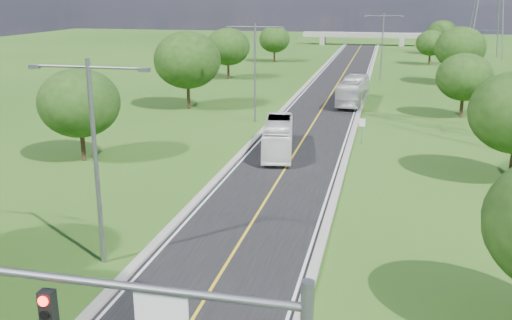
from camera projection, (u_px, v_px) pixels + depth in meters
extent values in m
plane|color=#254A14|center=(328.00, 99.00, 71.77)|extent=(260.00, 260.00, 0.00)
cube|color=black|center=(333.00, 91.00, 77.37)|extent=(8.00, 150.00, 0.06)
cube|color=gray|center=(302.00, 89.00, 78.27)|extent=(0.50, 150.00, 0.22)
cube|color=gray|center=(365.00, 92.00, 76.43)|extent=(0.50, 150.00, 0.22)
cylinder|color=slate|center=(118.00, 285.00, 12.53)|extent=(8.40, 0.20, 0.20)
cube|color=black|center=(48.00, 311.00, 13.17)|extent=(0.35, 0.28, 1.05)
cylinder|color=#FF140C|center=(43.00, 301.00, 12.92)|extent=(0.24, 0.06, 0.24)
cube|color=white|center=(161.00, 315.00, 12.48)|extent=(1.25, 0.06, 1.00)
cylinder|color=slate|center=(362.00, 131.00, 49.73)|extent=(0.08, 0.08, 2.40)
cube|color=white|center=(362.00, 122.00, 49.48)|extent=(0.55, 0.04, 0.70)
cube|color=gray|center=(323.00, 41.00, 148.46)|extent=(1.20, 3.00, 2.00)
cube|color=gray|center=(402.00, 42.00, 144.14)|extent=(1.20, 3.00, 2.00)
cube|color=gray|center=(362.00, 35.00, 145.85)|extent=(30.00, 3.00, 1.20)
cylinder|color=slate|center=(96.00, 165.00, 26.77)|extent=(0.22, 0.22, 10.00)
cylinder|color=slate|center=(60.00, 66.00, 25.78)|extent=(2.80, 0.12, 0.12)
cylinder|color=slate|center=(117.00, 68.00, 25.18)|extent=(2.80, 0.12, 0.12)
cube|color=slate|center=(34.00, 67.00, 26.08)|extent=(0.50, 0.25, 0.18)
cube|color=slate|center=(144.00, 70.00, 24.91)|extent=(0.50, 0.25, 0.18)
cylinder|color=slate|center=(255.00, 73.00, 57.63)|extent=(0.22, 0.22, 10.00)
cylinder|color=slate|center=(241.00, 27.00, 56.65)|extent=(2.80, 0.12, 0.12)
cylinder|color=slate|center=(269.00, 27.00, 56.04)|extent=(2.80, 0.12, 0.12)
cube|color=slate|center=(229.00, 27.00, 56.94)|extent=(0.50, 0.25, 0.18)
cube|color=slate|center=(282.00, 28.00, 55.77)|extent=(0.50, 0.25, 0.18)
cylinder|color=slate|center=(382.00, 47.00, 85.90)|extent=(0.22, 0.22, 10.00)
cylinder|color=slate|center=(374.00, 16.00, 84.91)|extent=(2.80, 0.12, 0.12)
cylinder|color=slate|center=(394.00, 16.00, 84.31)|extent=(2.80, 0.12, 0.12)
cube|color=slate|center=(365.00, 16.00, 85.21)|extent=(0.50, 0.25, 0.18)
cube|color=slate|center=(403.00, 16.00, 84.04)|extent=(0.50, 0.25, 0.18)
cylinder|color=black|center=(83.00, 144.00, 44.92)|extent=(0.36, 0.36, 2.70)
ellipsoid|color=#19350E|center=(79.00, 103.00, 43.99)|extent=(6.30, 6.30, 5.36)
cylinder|color=black|center=(188.00, 95.00, 65.20)|extent=(0.36, 0.36, 3.24)
ellipsoid|color=#19350E|center=(187.00, 60.00, 64.09)|extent=(7.56, 7.56, 6.43)
cylinder|color=black|center=(228.00, 70.00, 88.13)|extent=(0.36, 0.36, 2.88)
ellipsoid|color=#19350E|center=(228.00, 47.00, 87.14)|extent=(6.72, 6.72, 5.71)
cylinder|color=black|center=(274.00, 56.00, 110.08)|extent=(0.36, 0.36, 2.52)
ellipsoid|color=#19350E|center=(274.00, 39.00, 109.22)|extent=(5.88, 5.88, 5.00)
cylinder|color=black|center=(512.00, 162.00, 39.85)|extent=(0.36, 0.36, 2.88)
cylinder|color=black|center=(462.00, 106.00, 60.69)|extent=(0.36, 0.36, 2.52)
ellipsoid|color=#19350E|center=(465.00, 77.00, 59.83)|extent=(5.88, 5.88, 5.00)
cylinder|color=black|center=(458.00, 74.00, 82.63)|extent=(0.36, 0.36, 3.06)
ellipsoid|color=#19350E|center=(460.00, 48.00, 81.58)|extent=(7.14, 7.14, 6.07)
cylinder|color=black|center=(430.00, 59.00, 105.71)|extent=(0.36, 0.36, 2.34)
ellipsoid|color=#19350E|center=(431.00, 43.00, 104.91)|extent=(5.46, 5.46, 4.64)
cylinder|color=black|center=(441.00, 48.00, 123.61)|extent=(0.36, 0.36, 2.70)
ellipsoid|color=#19350E|center=(442.00, 33.00, 122.69)|extent=(6.30, 6.30, 5.36)
imported|color=silver|center=(353.00, 91.00, 68.04)|extent=(3.33, 11.31, 3.11)
imported|color=white|center=(278.00, 137.00, 46.98)|extent=(3.71, 9.85, 2.68)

